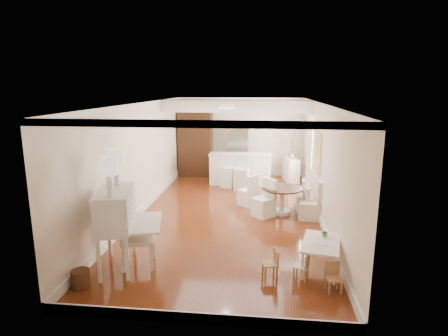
% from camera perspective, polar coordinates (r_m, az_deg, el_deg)
% --- Properties ---
extents(room, '(9.00, 9.04, 2.82)m').
position_cam_1_polar(room, '(9.42, 1.13, 4.93)').
color(room, brown).
rests_on(room, ground).
extents(secretary_bureau, '(1.37, 1.39, 1.45)m').
position_cam_1_polar(secretary_bureau, '(6.95, -16.07, -8.99)').
color(secretary_bureau, silver).
rests_on(secretary_bureau, ground).
extents(gustavian_armchair, '(0.74, 0.74, 1.08)m').
position_cam_1_polar(gustavian_armchair, '(7.01, -12.96, -10.27)').
color(gustavian_armchair, silver).
rests_on(gustavian_armchair, ground).
extents(wicker_basket, '(0.35, 0.35, 0.30)m').
position_cam_1_polar(wicker_basket, '(6.73, -21.03, -15.49)').
color(wicker_basket, '#542E1A').
rests_on(wicker_basket, ground).
extents(kids_table, '(0.83, 1.15, 0.52)m').
position_cam_1_polar(kids_table, '(7.02, 14.48, -12.80)').
color(kids_table, silver).
rests_on(kids_table, ground).
extents(kids_chair_a, '(0.30, 0.30, 0.52)m').
position_cam_1_polar(kids_chair_a, '(6.59, 7.00, -14.25)').
color(kids_chair_a, '#A3754A').
rests_on(kids_chair_a, ground).
extents(kids_chair_b, '(0.31, 0.31, 0.49)m').
position_cam_1_polar(kids_chair_b, '(6.62, 11.68, -14.39)').
color(kids_chair_b, tan).
rests_on(kids_chair_b, ground).
extents(kids_chair_c, '(0.27, 0.27, 0.50)m').
position_cam_1_polar(kids_chair_c, '(6.38, 16.41, -15.74)').
color(kids_chair_c, '#A4714A').
rests_on(kids_chair_c, ground).
extents(banquette, '(0.52, 1.60, 0.98)m').
position_cam_1_polar(banquette, '(9.93, 12.50, -3.78)').
color(banquette, silver).
rests_on(banquette, ground).
extents(dining_table, '(1.28, 1.28, 0.69)m').
position_cam_1_polar(dining_table, '(9.67, 8.80, -4.95)').
color(dining_table, '#422415').
rests_on(dining_table, ground).
extents(slip_chair_near, '(0.65, 0.65, 0.95)m').
position_cam_1_polar(slip_chair_near, '(9.38, 6.07, -4.59)').
color(slip_chair_near, white).
rests_on(slip_chair_near, ground).
extents(slip_chair_far, '(0.59, 0.59, 0.86)m').
position_cam_1_polar(slip_chair_far, '(10.23, 3.65, -3.36)').
color(slip_chair_far, white).
rests_on(slip_chair_far, ground).
extents(breakfast_counter, '(2.05, 0.65, 1.03)m').
position_cam_1_polar(breakfast_counter, '(12.40, 2.52, -0.15)').
color(breakfast_counter, white).
rests_on(breakfast_counter, ground).
extents(bar_stool_left, '(0.51, 0.51, 1.04)m').
position_cam_1_polar(bar_stool_left, '(12.05, 0.61, -0.49)').
color(bar_stool_left, white).
rests_on(bar_stool_left, ground).
extents(bar_stool_right, '(0.48, 0.48, 1.08)m').
position_cam_1_polar(bar_stool_right, '(11.73, 2.67, -0.76)').
color(bar_stool_right, white).
rests_on(bar_stool_right, ground).
extents(pantry_cabinet, '(1.20, 0.60, 2.30)m').
position_cam_1_polar(pantry_cabinet, '(13.54, -4.37, 3.63)').
color(pantry_cabinet, '#381E11').
rests_on(pantry_cabinet, ground).
extents(fridge, '(0.75, 0.65, 1.80)m').
position_cam_1_polar(fridge, '(13.34, 3.68, 2.42)').
color(fridge, silver).
rests_on(fridge, ground).
extents(sideboard, '(0.56, 0.91, 0.80)m').
position_cam_1_polar(sideboard, '(12.98, 10.15, -0.28)').
color(sideboard, white).
rests_on(sideboard, ground).
extents(pencil_cup, '(0.11, 0.11, 0.08)m').
position_cam_1_polar(pencil_cup, '(7.14, 15.07, -9.75)').
color(pencil_cup, '#588950').
rests_on(pencil_cup, kids_table).
extents(branch_vase, '(0.19, 0.19, 0.18)m').
position_cam_1_polar(branch_vase, '(12.88, 10.33, 1.86)').
color(branch_vase, silver).
rests_on(branch_vase, sideboard).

